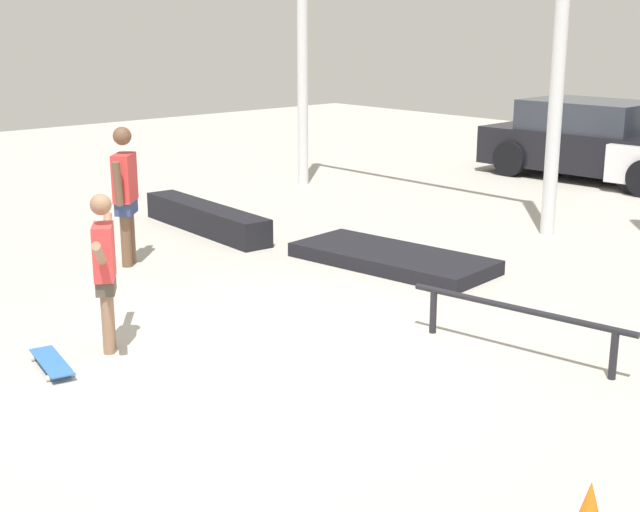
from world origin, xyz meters
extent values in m
plane|color=#B2ADA3|center=(0.00, 0.00, 0.00)|extent=(36.00, 36.00, 0.00)
cylinder|color=#8C664C|center=(-1.15, -0.67, 0.36)|extent=(0.11, 0.11, 0.71)
cylinder|color=#8C664C|center=(-1.02, -0.75, 0.36)|extent=(0.11, 0.11, 0.71)
cube|color=#4C4238|center=(-1.09, -0.71, 0.65)|extent=(0.35, 0.31, 0.16)
cube|color=#DB3838|center=(-1.09, -0.71, 0.97)|extent=(0.40, 0.35, 0.51)
sphere|color=#8C664C|center=(-1.09, -0.71, 1.42)|extent=(0.20, 0.20, 0.20)
cylinder|color=#8C664C|center=(-1.44, -0.47, 1.07)|extent=(0.42, 0.32, 0.31)
cylinder|color=#8C664C|center=(-0.73, -0.94, 1.07)|extent=(0.42, 0.32, 0.31)
cube|color=#2D66B2|center=(-1.03, -1.32, 0.07)|extent=(0.83, 0.37, 0.01)
cylinder|color=silver|center=(-0.74, -1.27, 0.03)|extent=(0.06, 0.04, 0.05)
cylinder|color=silver|center=(-0.78, -1.49, 0.03)|extent=(0.06, 0.04, 0.05)
cylinder|color=silver|center=(-1.28, -1.16, 0.03)|extent=(0.06, 0.04, 0.05)
cylinder|color=silver|center=(-1.32, -1.38, 0.03)|extent=(0.06, 0.04, 0.05)
cube|color=black|center=(-4.49, 2.78, 0.20)|extent=(2.84, 0.66, 0.39)
cube|color=black|center=(-1.36, 3.48, 0.09)|extent=(2.73, 1.41, 0.18)
cylinder|color=black|center=(1.56, 2.08, 0.45)|extent=(2.24, 0.39, 0.06)
cylinder|color=black|center=(0.64, 1.95, 0.22)|extent=(0.07, 0.07, 0.45)
cylinder|color=black|center=(2.48, 2.21, 0.22)|extent=(0.07, 0.07, 0.45)
cylinder|color=silver|center=(-6.44, 6.38, 2.69)|extent=(0.20, 0.20, 5.39)
cylinder|color=silver|center=(-1.01, 6.38, 2.69)|extent=(0.20, 0.20, 5.39)
cube|color=black|center=(-3.08, 10.97, 0.56)|extent=(4.30, 2.04, 0.74)
cube|color=#2D333D|center=(-3.25, 10.96, 1.22)|extent=(2.40, 1.80, 0.58)
cylinder|color=black|center=(-1.73, 10.14, 0.35)|extent=(0.70, 0.25, 0.69)
cylinder|color=black|center=(-4.43, 11.81, 0.35)|extent=(0.70, 0.25, 0.69)
cylinder|color=black|center=(-4.34, 10.01, 0.35)|extent=(0.70, 0.25, 0.69)
cylinder|color=brown|center=(-3.58, 0.93, 0.41)|extent=(0.13, 0.13, 0.83)
cylinder|color=brown|center=(-3.71, 1.06, 0.41)|extent=(0.13, 0.13, 0.83)
cube|color=navy|center=(-3.64, 1.00, 0.76)|extent=(0.40, 0.41, 0.18)
cube|color=#DB3838|center=(-3.64, 1.00, 1.13)|extent=(0.46, 0.46, 0.60)
sphere|color=brown|center=(-3.64, 1.00, 1.65)|extent=(0.23, 0.23, 0.23)
cylinder|color=brown|center=(-3.43, 0.78, 1.10)|extent=(0.19, 0.19, 0.56)
cylinder|color=brown|center=(-3.85, 1.21, 1.10)|extent=(0.19, 0.19, 0.56)
camera|label=1|loc=(6.15, -4.54, 3.07)|focal=50.00mm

